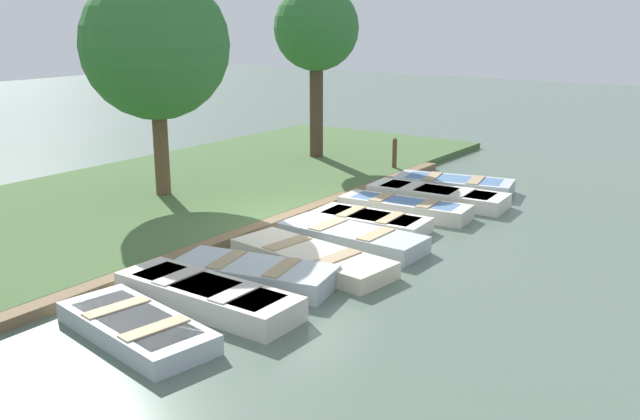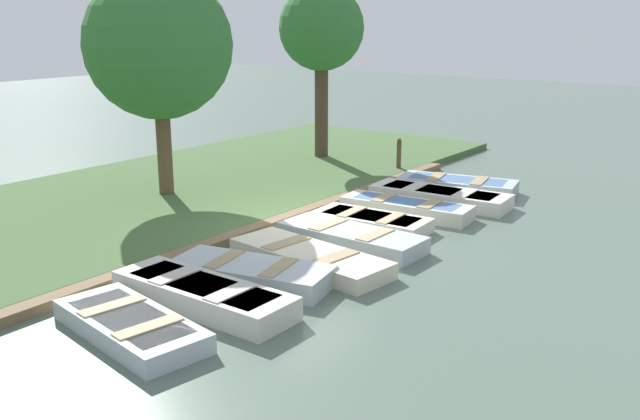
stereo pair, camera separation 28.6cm
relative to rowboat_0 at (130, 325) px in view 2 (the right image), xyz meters
name	(u,v)px [view 2 (the right image)]	position (x,y,z in m)	size (l,w,h in m)	color
ground_plane	(307,232)	(-1.13, 5.83, -0.16)	(80.00, 80.00, 0.00)	#566B5B
shore_bank	(157,195)	(-6.13, 5.83, -0.07)	(8.00, 24.00, 0.19)	#476638
dock_walkway	(262,218)	(-2.46, 5.83, -0.07)	(1.40, 15.42, 0.19)	brown
rowboat_0	(130,325)	(0.00, 0.00, 0.00)	(2.98, 1.60, 0.34)	#B2BCC1
rowboat_1	(203,294)	(0.08, 1.45, 0.05)	(3.39, 1.07, 0.43)	beige
rowboat_2	(252,273)	(0.01, 2.72, 0.03)	(3.11, 1.76, 0.40)	#B2BCC1
rowboat_3	(310,257)	(0.30, 4.08, 0.00)	(3.50, 1.57, 0.34)	beige
rowboat_4	(351,237)	(0.23, 5.60, 0.02)	(3.20, 1.17, 0.37)	#B2BCC1
rowboat_5	(371,221)	(-0.09, 6.88, 0.00)	(2.72, 1.27, 0.34)	silver
rowboat_6	(406,208)	(-0.02, 8.35, 0.02)	(3.26, 1.25, 0.37)	beige
rowboat_7	(440,196)	(0.12, 9.82, 0.03)	(3.62, 1.39, 0.39)	silver
rowboat_8	(457,185)	(-0.07, 11.21, 0.03)	(3.33, 1.82, 0.39)	#B2BCC1
mooring_post_far	(399,156)	(-2.52, 12.23, 0.39)	(0.14, 0.14, 1.10)	brown
park_tree_left	(158,46)	(-5.75, 5.85, 3.79)	(3.68, 3.68, 5.82)	brown
park_tree_center	(321,30)	(-5.52, 12.32, 4.05)	(2.69, 2.69, 5.64)	#4C3828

